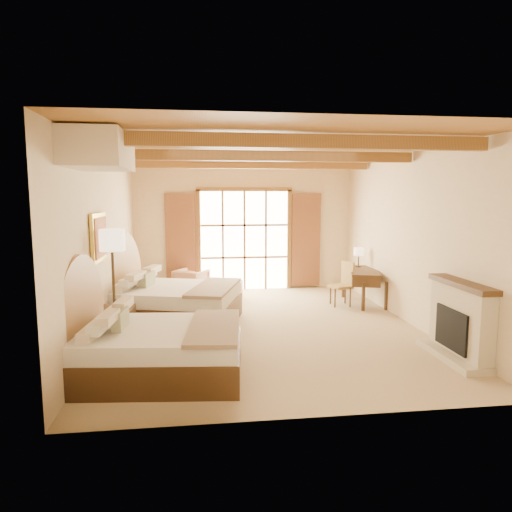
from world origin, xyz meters
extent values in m
plane|color=tan|center=(0.00, 0.00, 0.00)|extent=(7.00, 7.00, 0.00)
plane|color=beige|center=(0.00, 3.50, 1.60)|extent=(5.50, 0.00, 5.50)
plane|color=beige|center=(-2.75, 0.00, 1.60)|extent=(0.00, 7.00, 7.00)
plane|color=beige|center=(2.75, 0.00, 1.60)|extent=(0.00, 7.00, 7.00)
plane|color=#AD7230|center=(0.00, 0.00, 3.20)|extent=(7.00, 7.00, 0.00)
cube|color=white|center=(0.00, 3.46, 1.25)|extent=(2.20, 0.02, 2.50)
cube|color=brown|center=(-1.60, 3.43, 1.25)|extent=(0.75, 0.06, 2.40)
cube|color=brown|center=(1.60, 3.43, 1.25)|extent=(0.75, 0.06, 2.40)
cube|color=#C3B296|center=(2.62, -2.00, 0.55)|extent=(0.25, 1.30, 1.10)
cube|color=black|center=(2.55, -2.00, 0.45)|extent=(0.18, 0.80, 0.60)
cube|color=#C3B296|center=(2.53, -2.00, 0.05)|extent=(0.45, 1.40, 0.10)
cube|color=#4A2B18|center=(2.61, -2.00, 1.12)|extent=(0.30, 1.40, 0.08)
cube|color=gold|center=(-2.71, -0.75, 1.75)|extent=(0.05, 0.95, 0.75)
cube|color=orange|center=(-2.68, -0.75, 1.75)|extent=(0.02, 0.82, 0.62)
cube|color=beige|center=(-2.40, -2.00, 2.95)|extent=(0.70, 1.40, 0.45)
cube|color=#4A2B18|center=(-1.72, -2.08, 0.21)|extent=(2.31, 1.84, 0.42)
cube|color=white|center=(-1.72, -2.08, 0.54)|extent=(2.26, 1.80, 0.23)
cube|color=#8E7C5D|center=(-0.99, -2.08, 0.66)|extent=(0.81, 1.72, 0.05)
cube|color=#9A9C74|center=(-2.22, -2.08, 0.78)|extent=(0.17, 0.45, 0.25)
cube|color=#4A2B18|center=(-1.64, 0.51, 0.22)|extent=(2.67, 2.29, 0.44)
cube|color=white|center=(-1.64, 0.51, 0.57)|extent=(2.62, 2.24, 0.24)
cube|color=#8E7C5D|center=(-0.86, 0.51, 0.70)|extent=(1.15, 1.88, 0.06)
cube|color=#9A9C74|center=(-2.17, 0.51, 0.82)|extent=(0.26, 0.49, 0.27)
cube|color=#4A2B18|center=(-2.49, -0.73, 0.31)|extent=(0.55, 0.55, 0.62)
cylinder|color=#322819|center=(-2.50, -0.84, 0.02)|extent=(0.27, 0.27, 0.03)
cylinder|color=#322819|center=(-2.50, -0.84, 0.83)|extent=(0.04, 0.04, 1.60)
cylinder|color=beige|center=(-2.50, -0.84, 1.71)|extent=(0.40, 0.40, 0.33)
imported|color=tan|center=(-1.36, 2.88, 0.32)|extent=(0.94, 0.95, 0.64)
cube|color=#A16742|center=(-0.49, 2.30, 0.21)|extent=(0.70, 0.70, 0.42)
cube|color=#4A2B18|center=(2.48, 1.55, 0.73)|extent=(0.98, 1.52, 0.05)
cube|color=#4A2B18|center=(2.48, 1.55, 0.60)|extent=(0.95, 1.48, 0.22)
cube|color=#A38446|center=(1.90, 1.41, 0.42)|extent=(0.53, 0.53, 0.06)
cube|color=#A38446|center=(2.08, 1.41, 0.70)|extent=(0.18, 0.42, 0.52)
cylinder|color=#322819|center=(2.50, 1.98, 0.77)|extent=(0.13, 0.13, 0.02)
cylinder|color=#322819|center=(2.50, 1.98, 0.93)|extent=(0.03, 0.03, 0.31)
cylinder|color=beige|center=(2.50, 1.98, 1.11)|extent=(0.22, 0.22, 0.18)
camera|label=1|loc=(-1.19, -8.06, 2.39)|focal=32.00mm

